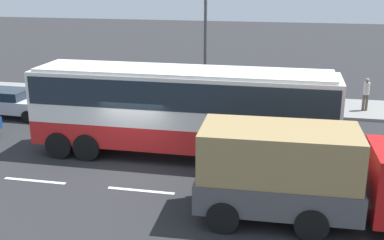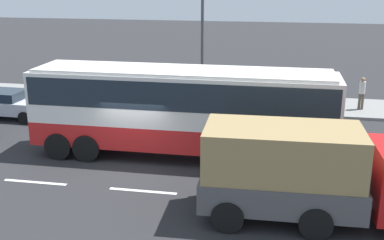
{
  "view_description": "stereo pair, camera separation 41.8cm",
  "coord_description": "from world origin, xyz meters",
  "views": [
    {
      "loc": [
        5.84,
        -16.7,
        7.21
      ],
      "look_at": [
        2.08,
        1.3,
        1.59
      ],
      "focal_mm": 44.9,
      "sensor_mm": 36.0,
      "label": 1
    },
    {
      "loc": [
        5.43,
        -16.78,
        7.21
      ],
      "look_at": [
        2.08,
        1.3,
        1.59
      ],
      "focal_mm": 44.9,
      "sensor_mm": 36.0,
      "label": 2
    }
  ],
  "objects": [
    {
      "name": "ground_plane",
      "position": [
        0.0,
        0.0,
        0.0
      ],
      "size": [
        120.0,
        120.0,
        0.0
      ],
      "primitive_type": "plane",
      "color": "#28282B"
    },
    {
      "name": "sidewalk_curb",
      "position": [
        0.0,
        9.97,
        0.07
      ],
      "size": [
        80.0,
        4.0,
        0.15
      ],
      "primitive_type": "cube",
      "color": "gray",
      "rests_on": "ground_plane"
    },
    {
      "name": "lane_centreline",
      "position": [
        -0.99,
        -2.18,
        0.0
      ],
      "size": [
        30.38,
        0.16,
        0.01
      ],
      "color": "white",
      "rests_on": "ground_plane"
    },
    {
      "name": "coach_bus",
      "position": [
        1.68,
        1.3,
        2.25
      ],
      "size": [
        12.14,
        2.72,
        3.64
      ],
      "rotation": [
        0.0,
        0.0,
        -0.0
      ],
      "color": "red",
      "rests_on": "ground_plane"
    },
    {
      "name": "cargo_truck",
      "position": [
        6.68,
        -3.13,
        1.56
      ],
      "size": [
        7.25,
        2.79,
        2.89
      ],
      "rotation": [
        0.0,
        0.0,
        0.03
      ],
      "color": "red",
      "rests_on": "ground_plane"
    },
    {
      "name": "car_silver_hatch",
      "position": [
        -8.42,
        5.12,
        0.77
      ],
      "size": [
        4.15,
        2.01,
        1.43
      ],
      "rotation": [
        0.0,
        0.0,
        -0.04
      ],
      "color": "silver",
      "rests_on": "ground_plane"
    },
    {
      "name": "pedestrian_near_curb",
      "position": [
        9.85,
        9.59,
        1.18
      ],
      "size": [
        0.32,
        0.32,
        1.77
      ],
      "rotation": [
        0.0,
        0.0,
        4.5
      ],
      "color": "brown",
      "rests_on": "sidewalk_curb"
    },
    {
      "name": "pedestrian_at_crossing",
      "position": [
        -1.45,
        8.38,
        1.18
      ],
      "size": [
        0.32,
        0.32,
        1.78
      ],
      "rotation": [
        0.0,
        0.0,
        3.55
      ],
      "color": "brown",
      "rests_on": "sidewalk_curb"
    },
    {
      "name": "street_lamp",
      "position": [
        1.56,
        8.19,
        3.97
      ],
      "size": [
        1.91,
        0.24,
        6.58
      ],
      "color": "#47474C",
      "rests_on": "sidewalk_curb"
    }
  ]
}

